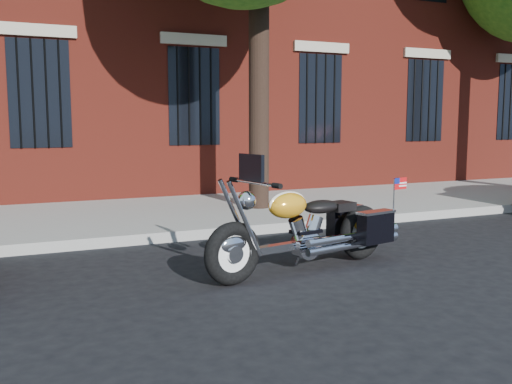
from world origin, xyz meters
name	(u,v)px	position (x,y,z in m)	size (l,w,h in m)	color
ground	(314,251)	(0.00, 0.00, 0.00)	(120.00, 120.00, 0.00)	black
curb	(270,228)	(0.00, 1.38, 0.07)	(40.00, 0.16, 0.15)	gray
sidewalk	(226,210)	(0.00, 3.26, 0.07)	(40.00, 3.60, 0.15)	gray
motorcycle	(312,231)	(-0.49, -0.79, 0.46)	(2.70, 1.11, 1.35)	black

